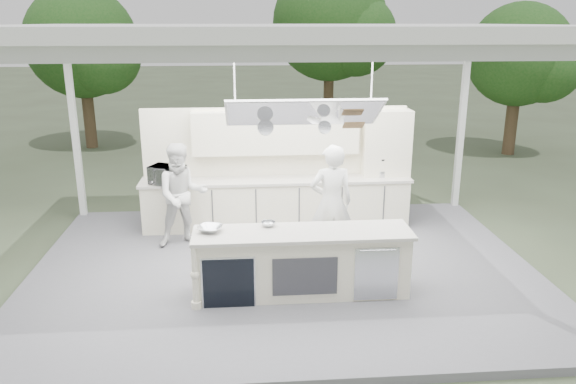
{
  "coord_description": "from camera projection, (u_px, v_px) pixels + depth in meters",
  "views": [
    {
      "loc": [
        -0.6,
        -8.26,
        3.9
      ],
      "look_at": [
        0.1,
        0.4,
        1.26
      ],
      "focal_mm": 35.0,
      "sensor_mm": 36.0,
      "label": 1
    }
  ],
  "objects": [
    {
      "name": "bowl_small",
      "position": [
        268.0,
        224.0,
        8.1
      ],
      "size": [
        0.26,
        0.26,
        0.07
      ],
      "primitive_type": "imported",
      "rotation": [
        0.0,
        0.0,
        0.31
      ],
      "color": "silver",
      "rests_on": "demo_island"
    },
    {
      "name": "head_chef",
      "position": [
        331.0,
        203.0,
        9.1
      ],
      "size": [
        0.74,
        0.51,
        1.93
      ],
      "primitive_type": "imported",
      "rotation": [
        0.0,
        0.0,
        3.21
      ],
      "color": "white",
      "rests_on": "stage_deck"
    },
    {
      "name": "back_wall_unit",
      "position": [
        299.0,
        149.0,
        10.65
      ],
      "size": [
        5.05,
        0.48,
        2.25
      ],
      "color": "white",
      "rests_on": "stage_deck"
    },
    {
      "name": "ground",
      "position": [
        284.0,
        274.0,
        9.06
      ],
      "size": [
        90.0,
        90.0,
        0.0
      ],
      "primitive_type": "plane",
      "color": "#47543A",
      "rests_on": "ground"
    },
    {
      "name": "back_counter",
      "position": [
        277.0,
        202.0,
        10.7
      ],
      "size": [
        5.08,
        0.72,
        0.95
      ],
      "color": "white",
      "rests_on": "stage_deck"
    },
    {
      "name": "stage_deck",
      "position": [
        284.0,
        270.0,
        9.04
      ],
      "size": [
        8.0,
        6.0,
        0.12
      ],
      "primitive_type": "cube",
      "color": "#555559",
      "rests_on": "ground"
    },
    {
      "name": "demo_island",
      "position": [
        301.0,
        263.0,
        8.03
      ],
      "size": [
        3.1,
        0.79,
        0.95
      ],
      "color": "white",
      "rests_on": "stage_deck"
    },
    {
      "name": "tree_cluster",
      "position": [
        256.0,
        42.0,
        17.41
      ],
      "size": [
        19.55,
        9.4,
        5.85
      ],
      "color": "brown",
      "rests_on": "ground"
    },
    {
      "name": "tent",
      "position": [
        284.0,
        36.0,
        7.97
      ],
      "size": [
        8.2,
        6.2,
        3.86
      ],
      "color": "white",
      "rests_on": "ground"
    },
    {
      "name": "sous_chef",
      "position": [
        182.0,
        195.0,
        9.68
      ],
      "size": [
        1.02,
        0.87,
        1.82
      ],
      "primitive_type": "imported",
      "rotation": [
        0.0,
        0.0,
        0.23
      ],
      "color": "silver",
      "rests_on": "stage_deck"
    },
    {
      "name": "toaster_oven",
      "position": [
        167.0,
        175.0,
        10.17
      ],
      "size": [
        0.72,
        0.62,
        0.34
      ],
      "primitive_type": "imported",
      "rotation": [
        0.0,
        0.0,
        -0.42
      ],
      "color": "#B1B3B8",
      "rests_on": "back_counter"
    },
    {
      "name": "bowl_large",
      "position": [
        210.0,
        229.0,
        7.88
      ],
      "size": [
        0.43,
        0.43,
        0.08
      ],
      "primitive_type": "imported",
      "rotation": [
        0.0,
        0.0,
        -0.34
      ],
      "color": "silver",
      "rests_on": "demo_island"
    }
  ]
}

